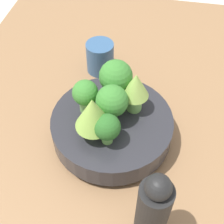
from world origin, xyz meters
TOP-DOWN VIEW (x-y plane):
  - ground_plane at (0.00, 0.00)m, footprint 6.00×6.00m
  - table at (0.00, 0.00)m, footprint 1.12×0.75m
  - bowl at (-0.01, -0.03)m, footprint 0.24×0.24m
  - romanesco_piece_far at (-0.06, 0.00)m, footprint 0.07×0.07m
  - broccoli_floret_center at (-0.01, -0.03)m, footprint 0.06×0.06m
  - romanesco_piece_near at (0.02, -0.06)m, footprint 0.05×0.05m
  - broccoli_floret_right at (0.04, -0.02)m, footprint 0.07×0.07m
  - broccoli_floret_left at (-0.07, -0.03)m, footprint 0.05×0.05m
  - broccoli_floret_back at (-0.00, 0.03)m, footprint 0.05×0.05m
  - cup at (0.19, 0.04)m, footprint 0.07×0.07m
  - pepper_mill at (-0.19, -0.12)m, footprint 0.05×0.05m

SIDE VIEW (x-z plane):
  - ground_plane at x=0.00m, z-range 0.00..0.00m
  - table at x=0.00m, z-range 0.00..0.04m
  - bowl at x=-0.01m, z-range 0.04..0.10m
  - cup at x=0.19m, z-range 0.04..0.11m
  - pepper_mill at x=-0.19m, z-range 0.03..0.21m
  - broccoli_floret_left at x=-0.07m, z-range 0.10..0.17m
  - broccoli_floret_back at x=0.00m, z-range 0.11..0.18m
  - broccoli_floret_center at x=-0.01m, z-range 0.11..0.19m
  - romanesco_piece_near at x=0.02m, z-range 0.11..0.20m
  - broccoli_floret_right at x=0.04m, z-range 0.11..0.20m
  - romanesco_piece_far at x=-0.06m, z-range 0.11..0.20m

